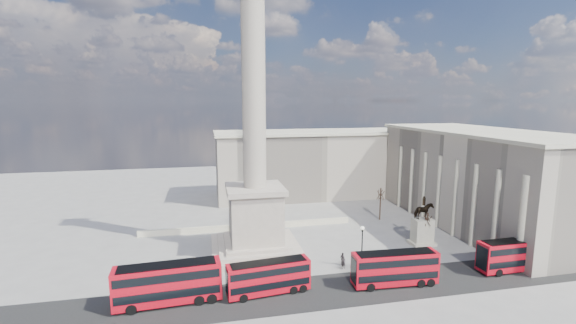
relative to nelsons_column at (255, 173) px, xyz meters
The scene contains 18 objects.
ground 13.85m from the nelsons_column, 90.00° to the right, with size 180.00×180.00×0.00m, color gray.
asphalt_road 20.41m from the nelsons_column, 71.57° to the right, with size 120.00×9.00×0.01m, color #242424.
nelsons_column is the anchor object (origin of this frame).
balustrade_wall 16.55m from the nelsons_column, 90.00° to the left, with size 40.00×0.60×1.10m, color beige.
building_east 45.42m from the nelsons_column, ahead, with size 19.00×46.00×18.60m.
building_northeast 40.57m from the nelsons_column, 60.26° to the left, with size 51.00×17.00×16.60m.
red_bus_a 21.34m from the nelsons_column, 130.88° to the right, with size 12.58×3.65×5.04m.
red_bus_b 17.73m from the nelsons_column, 90.47° to the right, with size 10.75×3.60×4.27m.
red_bus_c 24.92m from the nelsons_column, 42.93° to the right, with size 11.44×3.20×4.59m.
red_bus_d 40.03m from the nelsons_column, 22.74° to the right, with size 11.36×2.85×4.59m.
victorian_lamp 19.49m from the nelsons_column, 34.29° to the right, with size 0.55×0.55×6.42m.
equestrian_statue 29.93m from the nelsons_column, ahead, with size 4.05×3.04×8.42m.
bare_tree_near 41.55m from the nelsons_column, ahead, with size 1.99×1.99×8.70m.
bare_tree_mid 29.75m from the nelsons_column, ahead, with size 1.60×1.60×6.06m.
bare_tree_far 30.40m from the nelsons_column, 22.95° to the left, with size 1.71×1.71×6.98m.
pedestrian_walking 19.04m from the nelsons_column, 37.95° to the right, with size 0.68×0.45×1.87m, color black.
pedestrian_standing 30.31m from the nelsons_column, 23.09° to the right, with size 0.79×0.61×1.62m, color black.
pedestrian_crossing 18.69m from the nelsons_column, 33.48° to the right, with size 1.11×0.46×1.89m, color black.
Camera 1 is at (-7.32, -54.25, 24.19)m, focal length 24.00 mm.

